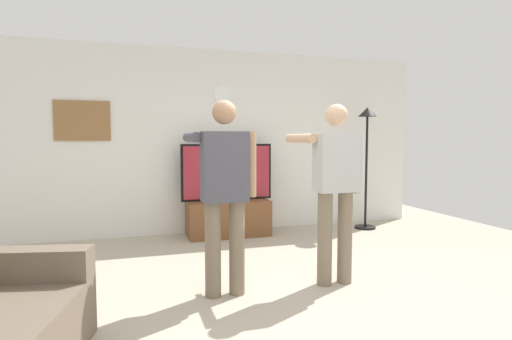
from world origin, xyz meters
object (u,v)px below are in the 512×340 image
at_px(television, 227,172).
at_px(person_standing_nearer_lamp, 224,186).
at_px(framed_picture, 82,121).
at_px(floor_lamp, 367,142).
at_px(tv_stand, 228,218).
at_px(person_standing_nearer_couch, 335,183).
at_px(wall_clock, 223,94).

distance_m(television, person_standing_nearer_lamp, 2.31).
bearing_deg(framed_picture, person_standing_nearer_lamp, -60.72).
bearing_deg(floor_lamp, person_standing_nearer_lamp, -143.28).
xyz_separation_m(tv_stand, person_standing_nearer_couch, (0.53, -2.22, 0.72)).
distance_m(floor_lamp, person_standing_nearer_couch, 2.63).
bearing_deg(floor_lamp, tv_stand, 175.23).
xyz_separation_m(tv_stand, television, (0.00, 0.05, 0.66)).
relative_size(television, framed_picture, 1.86).
height_order(framed_picture, person_standing_nearer_lamp, framed_picture).
height_order(floor_lamp, person_standing_nearer_couch, floor_lamp).
relative_size(person_standing_nearer_lamp, person_standing_nearer_couch, 1.00).
xyz_separation_m(wall_clock, person_standing_nearer_couch, (0.53, -2.51, -1.08)).
xyz_separation_m(wall_clock, person_standing_nearer_lamp, (-0.54, -2.48, -1.08)).
height_order(wall_clock, framed_picture, wall_clock).
bearing_deg(framed_picture, floor_lamp, -6.62).
distance_m(tv_stand, person_standing_nearer_lamp, 2.37).
bearing_deg(person_standing_nearer_lamp, television, 76.39).
relative_size(framed_picture, floor_lamp, 0.38).
height_order(person_standing_nearer_lamp, person_standing_nearer_couch, person_standing_nearer_lamp).
bearing_deg(wall_clock, person_standing_nearer_couch, -78.11).
bearing_deg(framed_picture, television, -7.31).
bearing_deg(tv_stand, wall_clock, 90.00).
bearing_deg(person_standing_nearer_couch, television, 103.12).
bearing_deg(framed_picture, wall_clock, -0.15).
distance_m(television, framed_picture, 2.08).
bearing_deg(television, wall_clock, 90.00).
relative_size(wall_clock, framed_picture, 0.40).
xyz_separation_m(person_standing_nearer_lamp, person_standing_nearer_couch, (1.07, -0.02, -0.00)).
bearing_deg(framed_picture, person_standing_nearer_couch, -45.54).
relative_size(television, floor_lamp, 0.71).
distance_m(tv_stand, floor_lamp, 2.42).
relative_size(framed_picture, person_standing_nearer_couch, 0.42).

